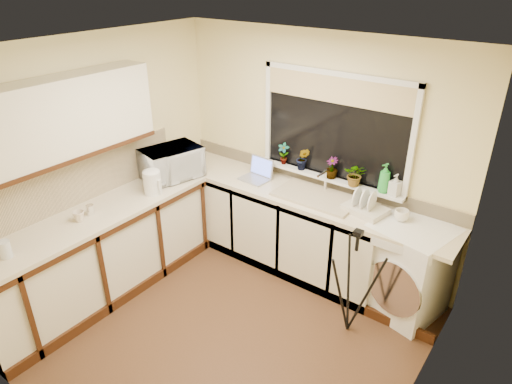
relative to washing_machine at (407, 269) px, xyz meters
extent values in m
plane|color=#513020|center=(-1.19, -1.22, -0.45)|extent=(3.20, 3.20, 0.00)
plane|color=white|center=(-1.19, -1.22, 2.00)|extent=(3.20, 3.20, 0.00)
plane|color=beige|center=(-1.19, 0.28, 0.77)|extent=(3.20, 0.00, 3.20)
plane|color=beige|center=(-1.19, -2.72, 0.77)|extent=(3.20, 0.00, 3.20)
plane|color=beige|center=(-2.79, -1.22, 0.77)|extent=(0.00, 3.00, 3.00)
plane|color=beige|center=(0.41, -1.22, 0.77)|extent=(0.00, 3.00, 3.00)
cube|color=silver|center=(-1.51, -0.02, -0.02)|extent=(2.55, 0.60, 0.86)
cube|color=silver|center=(-2.49, -1.52, -0.02)|extent=(0.54, 2.40, 0.86)
cube|color=beige|center=(-1.19, -0.02, 0.43)|extent=(3.20, 0.60, 0.04)
cube|color=beige|center=(-2.49, -1.52, 0.43)|extent=(0.60, 2.40, 0.04)
cube|color=silver|center=(-2.63, -1.67, 1.35)|extent=(0.28, 1.90, 0.70)
cube|color=beige|center=(-2.77, -1.52, 0.67)|extent=(0.02, 2.40, 0.45)
cube|color=beige|center=(-1.19, 0.27, 0.52)|extent=(3.20, 0.02, 0.14)
cube|color=black|center=(-0.99, 0.26, 1.10)|extent=(1.50, 0.02, 1.00)
cube|color=tan|center=(-0.99, 0.24, 1.47)|extent=(1.50, 0.02, 0.25)
cube|color=white|center=(-0.99, 0.21, 0.58)|extent=(1.60, 0.14, 0.03)
cube|color=tan|center=(-0.99, -0.02, 0.46)|extent=(0.82, 0.46, 0.03)
cylinder|color=silver|center=(-0.99, 0.16, 0.57)|extent=(0.03, 0.03, 0.24)
cube|color=white|center=(0.00, 0.00, 0.00)|extent=(0.76, 0.74, 0.90)
cube|color=#9A9AA1|center=(-1.73, -0.06, 0.46)|extent=(0.32, 0.24, 0.02)
cube|color=#5A72F5|center=(-1.72, 0.07, 0.57)|extent=(0.30, 0.07, 0.21)
cylinder|color=white|center=(-2.36, -0.91, 0.57)|extent=(0.18, 0.18, 0.23)
cube|color=beige|center=(-0.47, 0.00, 0.48)|extent=(0.43, 0.35, 0.06)
cylinder|color=silver|center=(-2.45, -2.37, 0.52)|extent=(0.10, 0.10, 0.14)
cylinder|color=white|center=(-2.50, -1.55, 0.50)|extent=(0.07, 0.07, 0.10)
imported|color=white|center=(-2.48, -0.52, 0.62)|extent=(0.55, 0.69, 0.34)
imported|color=#999999|center=(-1.53, 0.21, 0.72)|extent=(0.14, 0.11, 0.23)
imported|color=#999999|center=(-1.28, 0.20, 0.72)|extent=(0.16, 0.14, 0.24)
imported|color=#999999|center=(-0.95, 0.19, 0.71)|extent=(0.15, 0.15, 0.22)
imported|color=#999999|center=(-0.68, 0.17, 0.72)|extent=(0.25, 0.24, 0.23)
imported|color=green|center=(-0.40, 0.21, 0.74)|extent=(0.14, 0.14, 0.29)
imported|color=#999999|center=(-0.29, 0.21, 0.70)|extent=(0.11, 0.11, 0.21)
imported|color=white|center=(-0.15, 0.05, 0.50)|extent=(0.14, 0.14, 0.11)
imported|color=beige|center=(-2.48, -1.69, 0.50)|extent=(0.13, 0.13, 0.10)
camera|label=1|loc=(0.93, -3.61, 2.54)|focal=32.08mm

